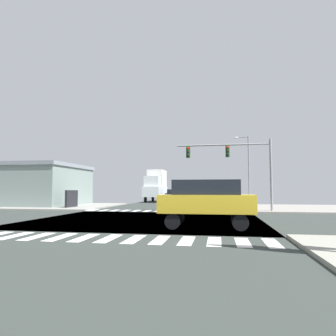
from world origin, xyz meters
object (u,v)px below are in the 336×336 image
street_lamp (247,164)px  sedan_nearside_1 (174,195)px  traffic_signal_mast (232,158)px  suv_leading_2 (206,199)px  bank_building (32,185)px  box_truck_queued_1 (156,185)px

street_lamp → sedan_nearside_1: street_lamp is taller
traffic_signal_mast → street_lamp: street_lamp is taller
street_lamp → suv_leading_2: bearing=-100.6°
suv_leading_2 → bank_building: bearing=51.4°
sedan_nearside_1 → suv_leading_2: bearing=101.8°
bank_building → street_lamp: bearing=9.1°
traffic_signal_mast → suv_leading_2: size_ratio=1.71×
sedan_nearside_1 → box_truck_queued_1: box_truck_queued_1 is taller
sedan_nearside_1 → box_truck_queued_1: size_ratio=0.60×
sedan_nearside_1 → traffic_signal_mast: bearing=113.7°
bank_building → box_truck_queued_1: bearing=48.7°
suv_leading_2 → box_truck_queued_1: bearing=16.5°
street_lamp → box_truck_queued_1: (-12.64, 9.41, -2.23)m
sedan_nearside_1 → bank_building: bearing=38.0°
suv_leading_2 → sedan_nearside_1: bearing=11.8°
bank_building → box_truck_queued_1: box_truck_queued_1 is taller
box_truck_queued_1 → bank_building: bearing=48.7°
sedan_nearside_1 → suv_leading_2: 28.51m
traffic_signal_mast → suv_leading_2: traffic_signal_mast is taller
bank_building → suv_leading_2: bank_building is taller
traffic_signal_mast → sedan_nearside_1: size_ratio=1.83×
box_truck_queued_1 → suv_leading_2: bearing=106.5°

